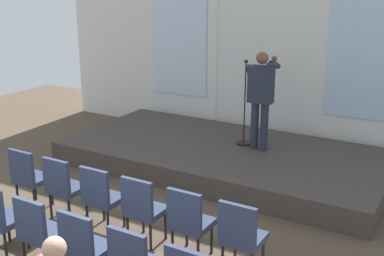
# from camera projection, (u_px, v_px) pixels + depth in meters

# --- Properties ---
(rear_partition) EXTENTS (9.87, 0.14, 4.46)m
(rear_partition) POSITION_uv_depth(u_px,v_px,m) (266.00, 35.00, 9.79)
(rear_partition) COLOR silver
(rear_partition) RESTS_ON ground
(stage_platform) EXTENTS (5.76, 2.83, 0.39)m
(stage_platform) POSITION_uv_depth(u_px,v_px,m) (224.00, 157.00, 8.98)
(stage_platform) COLOR #3F3833
(stage_platform) RESTS_ON ground
(speaker) EXTENTS (0.51, 0.69, 1.73)m
(speaker) POSITION_uv_depth(u_px,v_px,m) (261.00, 94.00, 8.52)
(speaker) COLOR #232838
(speaker) RESTS_ON stage_platform
(mic_stand) EXTENTS (0.28, 0.28, 1.55)m
(mic_stand) POSITION_uv_depth(u_px,v_px,m) (244.00, 126.00, 8.97)
(mic_stand) COLOR black
(mic_stand) RESTS_ON stage_platform
(chair_r0_c0) EXTENTS (0.46, 0.44, 0.94)m
(chair_r0_c0) POSITION_uv_depth(u_px,v_px,m) (29.00, 175.00, 7.26)
(chair_r0_c0) COLOR black
(chair_r0_c0) RESTS_ON ground
(chair_r0_c1) EXTENTS (0.46, 0.44, 0.94)m
(chair_r0_c1) POSITION_uv_depth(u_px,v_px,m) (63.00, 184.00, 6.93)
(chair_r0_c1) COLOR black
(chair_r0_c1) RESTS_ON ground
(chair_r0_c2) EXTENTS (0.46, 0.44, 0.94)m
(chair_r0_c2) POSITION_uv_depth(u_px,v_px,m) (101.00, 195.00, 6.60)
(chair_r0_c2) COLOR black
(chair_r0_c2) RESTS_ON ground
(chair_r0_c3) EXTENTS (0.46, 0.44, 0.94)m
(chair_r0_c3) POSITION_uv_depth(u_px,v_px,m) (142.00, 206.00, 6.26)
(chair_r0_c3) COLOR black
(chair_r0_c3) RESTS_ON ground
(chair_r0_c4) EXTENTS (0.46, 0.44, 0.94)m
(chair_r0_c4) POSITION_uv_depth(u_px,v_px,m) (189.00, 219.00, 5.93)
(chair_r0_c4) COLOR black
(chair_r0_c4) RESTS_ON ground
(chair_r0_c5) EXTENTS (0.46, 0.44, 0.94)m
(chair_r0_c5) POSITION_uv_depth(u_px,v_px,m) (241.00, 233.00, 5.60)
(chair_r0_c5) COLOR black
(chair_r0_c5) RESTS_ON ground
(chair_r1_c2) EXTENTS (0.46, 0.44, 0.94)m
(chair_r1_c2) POSITION_uv_depth(u_px,v_px,m) (39.00, 229.00, 5.70)
(chair_r1_c2) COLOR black
(chair_r1_c2) RESTS_ON ground
(chair_r1_c3) EXTENTS (0.46, 0.44, 0.94)m
(chair_r1_c3) POSITION_uv_depth(u_px,v_px,m) (84.00, 244.00, 5.37)
(chair_r1_c3) COLOR black
(chair_r1_c3) RESTS_ON ground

